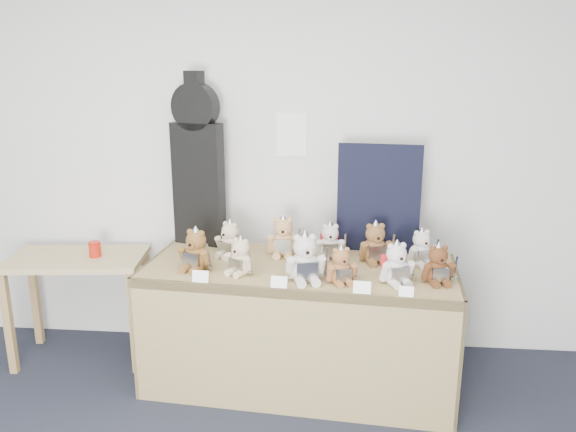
# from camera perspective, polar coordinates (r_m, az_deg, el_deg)

# --- Properties ---
(room_shell) EXTENTS (6.00, 6.00, 6.00)m
(room_shell) POSITION_cam_1_polar(r_m,az_deg,el_deg) (3.92, 0.36, 8.24)
(room_shell) COLOR silver
(room_shell) RESTS_ON floor
(display_table) EXTENTS (2.00, 0.98, 0.81)m
(display_table) POSITION_cam_1_polar(r_m,az_deg,el_deg) (3.53, 0.98, -8.11)
(display_table) COLOR olive
(display_table) RESTS_ON floor
(side_table) EXTENTS (0.96, 0.60, 0.76)m
(side_table) POSITION_cam_1_polar(r_m,az_deg,el_deg) (4.16, -20.54, -5.49)
(side_table) COLOR tan
(side_table) RESTS_ON floor
(guitar_case) EXTENTS (0.37, 0.20, 1.18)m
(guitar_case) POSITION_cam_1_polar(r_m,az_deg,el_deg) (3.88, -9.17, 5.42)
(guitar_case) COLOR black
(guitar_case) RESTS_ON display_table
(navy_board) EXTENTS (0.54, 0.09, 0.73)m
(navy_board) POSITION_cam_1_polar(r_m,az_deg,el_deg) (3.74, 9.18, 1.72)
(navy_board) COLOR black
(navy_board) RESTS_ON display_table
(red_cup) EXTENTS (0.08, 0.08, 0.11)m
(red_cup) POSITION_cam_1_polar(r_m,az_deg,el_deg) (4.05, -19.03, -3.20)
(red_cup) COLOR #B1190B
(red_cup) RESTS_ON side_table
(teddy_front_far_left) EXTENTS (0.24, 0.22, 0.29)m
(teddy_front_far_left) POSITION_cam_1_polar(r_m,az_deg,el_deg) (3.48, -9.34, -3.57)
(teddy_front_far_left) COLOR brown
(teddy_front_far_left) RESTS_ON display_table
(teddy_front_left) EXTENTS (0.20, 0.20, 0.25)m
(teddy_front_left) POSITION_cam_1_polar(r_m,az_deg,el_deg) (3.38, -4.85, -4.21)
(teddy_front_left) COLOR #C9B18E
(teddy_front_left) RESTS_ON display_table
(teddy_front_centre) EXTENTS (0.27, 0.24, 0.32)m
(teddy_front_centre) POSITION_cam_1_polar(r_m,az_deg,el_deg) (3.25, 1.76, -4.46)
(teddy_front_centre) COLOR beige
(teddy_front_centre) RESTS_ON display_table
(teddy_front_right) EXTENTS (0.20, 0.19, 0.24)m
(teddy_front_right) POSITION_cam_1_polar(r_m,az_deg,el_deg) (3.24, 5.43, -5.17)
(teddy_front_right) COLOR #905B36
(teddy_front_right) RESTS_ON display_table
(teddy_front_far_right) EXTENTS (0.23, 0.21, 0.28)m
(teddy_front_far_right) POSITION_cam_1_polar(r_m,az_deg,el_deg) (3.28, 10.95, -4.89)
(teddy_front_far_right) COLOR silver
(teddy_front_far_right) RESTS_ON display_table
(teddy_front_end) EXTENTS (0.22, 0.19, 0.26)m
(teddy_front_end) POSITION_cam_1_polar(r_m,az_deg,el_deg) (3.34, 14.99, -4.91)
(teddy_front_end) COLOR #57341E
(teddy_front_end) RESTS_ON display_table
(teddy_back_left) EXTENTS (0.21, 0.22, 0.27)m
(teddy_back_left) POSITION_cam_1_polar(r_m,az_deg,el_deg) (3.69, -5.94, -2.52)
(teddy_back_left) COLOR #C1B08C
(teddy_back_left) RESTS_ON display_table
(teddy_back_centre_left) EXTENTS (0.24, 0.20, 0.30)m
(teddy_back_centre_left) POSITION_cam_1_polar(r_m,az_deg,el_deg) (3.69, -0.49, -2.24)
(teddy_back_centre_left) COLOR tan
(teddy_back_centre_left) RESTS_ON display_table
(teddy_back_centre_right) EXTENTS (0.21, 0.18, 0.26)m
(teddy_back_centre_right) POSITION_cam_1_polar(r_m,az_deg,el_deg) (3.65, 4.28, -2.69)
(teddy_back_centre_right) COLOR silver
(teddy_back_centre_right) RESTS_ON display_table
(teddy_back_right) EXTENTS (0.24, 0.21, 0.29)m
(teddy_back_right) POSITION_cam_1_polar(r_m,az_deg,el_deg) (3.60, 8.86, -2.87)
(teddy_back_right) COLOR brown
(teddy_back_right) RESTS_ON display_table
(teddy_back_end) EXTENTS (0.21, 0.20, 0.25)m
(teddy_back_end) POSITION_cam_1_polar(r_m,az_deg,el_deg) (3.62, 13.40, -3.26)
(teddy_back_end) COLOR silver
(teddy_back_end) RESTS_ON display_table
(entry_card_a) EXTENTS (0.10, 0.03, 0.07)m
(entry_card_a) POSITION_cam_1_polar(r_m,az_deg,el_deg) (3.29, -8.90, -6.09)
(entry_card_a) COLOR white
(entry_card_a) RESTS_ON display_table
(entry_card_b) EXTENTS (0.10, 0.03, 0.07)m
(entry_card_b) POSITION_cam_1_polar(r_m,az_deg,el_deg) (3.18, -0.92, -6.72)
(entry_card_b) COLOR white
(entry_card_b) RESTS_ON display_table
(entry_card_c) EXTENTS (0.10, 0.03, 0.07)m
(entry_card_c) POSITION_cam_1_polar(r_m,az_deg,el_deg) (3.12, 7.53, -7.21)
(entry_card_c) COLOR white
(entry_card_c) RESTS_ON display_table
(entry_card_d) EXTENTS (0.08, 0.03, 0.06)m
(entry_card_d) POSITION_cam_1_polar(r_m,az_deg,el_deg) (3.13, 11.93, -7.52)
(entry_card_d) COLOR white
(entry_card_d) RESTS_ON display_table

